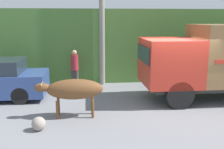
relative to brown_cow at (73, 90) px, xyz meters
name	(u,v)px	position (x,y,z in m)	size (l,w,h in m)	color
ground_plane	(178,106)	(3.80, 0.63, -0.93)	(60.00, 60.00, 0.00)	gray
hillside_embankment	(140,41)	(3.80, 7.69, 0.91)	(32.00, 6.34, 3.67)	#4C7A38
brown_cow	(73,90)	(0.00, 0.00, 0.00)	(2.22, 0.67, 1.27)	brown
pedestrian_on_hill	(75,67)	(-0.10, 3.89, 0.05)	(0.46, 0.46, 1.77)	#38332D
utility_pole	(102,13)	(1.23, 4.34, 2.55)	(0.90, 0.27, 6.75)	gray
roadside_rock	(39,124)	(-0.98, -1.02, -0.72)	(0.41, 0.41, 0.41)	gray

